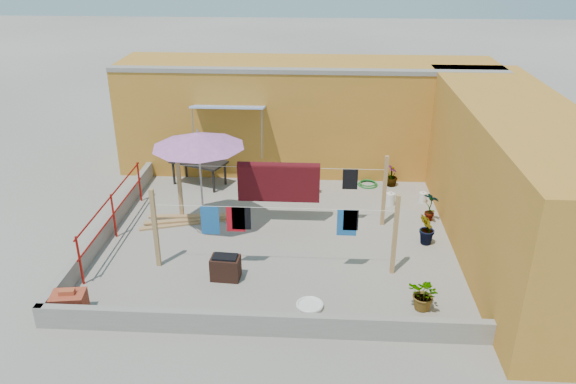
% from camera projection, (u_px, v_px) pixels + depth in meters
% --- Properties ---
extents(ground, '(80.00, 80.00, 0.00)m').
position_uv_depth(ground, '(279.00, 237.00, 13.29)').
color(ground, '#9E998E').
rests_on(ground, ground).
extents(wall_back, '(11.00, 3.27, 3.21)m').
position_uv_depth(wall_back, '(306.00, 115.00, 16.86)').
color(wall_back, '#BC7629').
rests_on(wall_back, ground).
extents(wall_right, '(2.40, 9.00, 3.20)m').
position_uv_depth(wall_right, '(514.00, 180.00, 12.35)').
color(wall_right, '#BC7629').
rests_on(wall_right, ground).
extents(parapet_front, '(8.30, 0.16, 0.44)m').
position_uv_depth(parapet_front, '(264.00, 324.00, 9.94)').
color(parapet_front, gray).
rests_on(parapet_front, ground).
extents(parapet_left, '(0.16, 7.30, 0.44)m').
position_uv_depth(parapet_left, '(109.00, 224.00, 13.41)').
color(parapet_left, gray).
rests_on(parapet_left, ground).
extents(red_railing, '(0.05, 4.20, 1.10)m').
position_uv_depth(red_railing, '(113.00, 209.00, 13.01)').
color(red_railing, '#A21510').
rests_on(red_railing, ground).
extents(clothesline_rig, '(5.09, 2.35, 1.80)m').
position_uv_depth(clothesline_rig, '(279.00, 187.00, 13.38)').
color(clothesline_rig, tan).
rests_on(clothesline_rig, ground).
extents(patio_umbrella, '(2.82, 2.82, 2.56)m').
position_uv_depth(patio_umbrella, '(198.00, 140.00, 12.65)').
color(patio_umbrella, gray).
rests_on(patio_umbrella, ground).
extents(outdoor_table, '(1.70, 1.28, 0.72)m').
position_uv_depth(outdoor_table, '(199.00, 163.00, 15.86)').
color(outdoor_table, black).
rests_on(outdoor_table, ground).
extents(brick_stack, '(0.67, 0.53, 0.54)m').
position_uv_depth(brick_stack, '(69.00, 304.00, 10.48)').
color(brick_stack, '#B53F29').
rests_on(brick_stack, ground).
extents(lumber_pile, '(2.35, 0.86, 0.14)m').
position_uv_depth(lumber_pile, '(189.00, 220.00, 13.94)').
color(lumber_pile, tan).
rests_on(lumber_pile, ground).
extents(brazier, '(0.62, 0.43, 0.53)m').
position_uv_depth(brazier, '(226.00, 267.00, 11.57)').
color(brazier, black).
rests_on(brazier, ground).
extents(white_basin, '(0.53, 0.53, 0.09)m').
position_uv_depth(white_basin, '(310.00, 305.00, 10.73)').
color(white_basin, silver).
rests_on(white_basin, ground).
extents(water_jug_a, '(0.24, 0.24, 0.37)m').
position_uv_depth(water_jug_a, '(390.00, 199.00, 14.83)').
color(water_jug_a, silver).
rests_on(water_jug_a, ground).
extents(water_jug_b, '(0.20, 0.20, 0.32)m').
position_uv_depth(water_jug_b, '(423.00, 197.00, 14.98)').
color(water_jug_b, silver).
rests_on(water_jug_b, ground).
extents(green_hose, '(0.57, 0.57, 0.08)m').
position_uv_depth(green_hose, '(368.00, 184.00, 16.06)').
color(green_hose, '#186D25').
rests_on(green_hose, ground).
extents(plant_back_a, '(0.77, 0.70, 0.75)m').
position_uv_depth(plant_back_a, '(305.00, 180.00, 15.43)').
color(plant_back_a, '#27611B').
rests_on(plant_back_a, ground).
extents(plant_back_b, '(0.36, 0.36, 0.62)m').
position_uv_depth(plant_back_b, '(391.00, 176.00, 15.91)').
color(plant_back_b, '#27611B').
rests_on(plant_back_b, ground).
extents(plant_right_a, '(0.49, 0.48, 0.78)m').
position_uv_depth(plant_right_a, '(431.00, 206.00, 13.90)').
color(plant_right_a, '#27611B').
rests_on(plant_right_a, ground).
extents(plant_right_b, '(0.39, 0.47, 0.80)m').
position_uv_depth(plant_right_b, '(427.00, 229.00, 12.80)').
color(plant_right_b, '#27611B').
rests_on(plant_right_b, ground).
extents(plant_right_c, '(0.78, 0.77, 0.66)m').
position_uv_depth(plant_right_c, '(425.00, 295.00, 10.57)').
color(plant_right_c, '#27611B').
rests_on(plant_right_c, ground).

